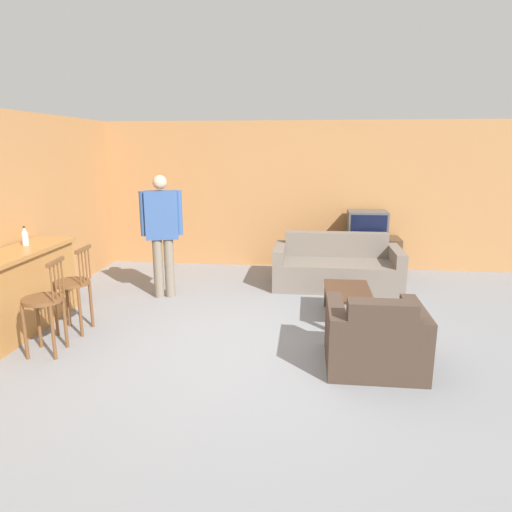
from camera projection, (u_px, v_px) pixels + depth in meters
ground_plane at (259, 351)px, 4.92m from camera, size 24.00×24.00×0.00m
wall_back at (281, 195)px, 8.19m from camera, size 9.40×0.08×2.60m
wall_left at (37, 210)px, 6.27m from camera, size 0.08×8.70×2.60m
bar_counter at (7, 298)px, 5.16m from camera, size 0.55×2.27×0.98m
bar_chair_near at (45, 305)px, 4.76m from camera, size 0.45×0.45×1.03m
bar_chair_mid at (73, 288)px, 5.35m from camera, size 0.43×0.43×1.03m
couch_far at (336, 268)px, 7.19m from camera, size 1.96×0.93×0.81m
armchair_near at (375, 339)px, 4.52m from camera, size 0.94×0.88×0.79m
coffee_table at (348, 294)px, 5.81m from camera, size 0.57×0.94×0.38m
tv_unit at (365, 255)px, 7.92m from camera, size 1.14×0.53×0.63m
tv at (367, 224)px, 7.79m from camera, size 0.66×0.48×0.46m
bottle at (25, 237)px, 5.57m from camera, size 0.08×0.08×0.24m
person_by_window at (162, 229)px, 6.50m from camera, size 0.57×0.31×1.77m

